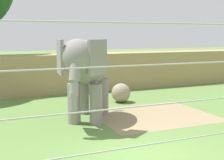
# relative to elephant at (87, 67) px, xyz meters

# --- Properties ---
(ground_plane) EXTENTS (120.00, 120.00, 0.00)m
(ground_plane) POSITION_rel_elephant_xyz_m (0.15, -4.38, -2.11)
(ground_plane) COLOR #5B7F3D
(dirt_patch) EXTENTS (4.75, 4.06, 0.01)m
(dirt_patch) POSITION_rel_elephant_xyz_m (2.75, -0.34, -2.10)
(dirt_patch) COLOR #937F5B
(dirt_patch) RESTS_ON ground
(embankment_wall) EXTENTS (36.00, 1.80, 2.20)m
(embankment_wall) POSITION_rel_elephant_xyz_m (0.15, 6.62, -1.01)
(embankment_wall) COLOR tan
(embankment_wall) RESTS_ON ground
(elephant) EXTENTS (3.08, 3.87, 3.18)m
(elephant) POSITION_rel_elephant_xyz_m (0.00, 0.00, 0.00)
(elephant) COLOR gray
(elephant) RESTS_ON ground
(enrichment_ball) EXTENTS (0.94, 0.94, 0.94)m
(enrichment_ball) POSITION_rel_elephant_xyz_m (2.65, 2.59, -1.64)
(enrichment_ball) COLOR gray
(enrichment_ball) RESTS_ON ground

